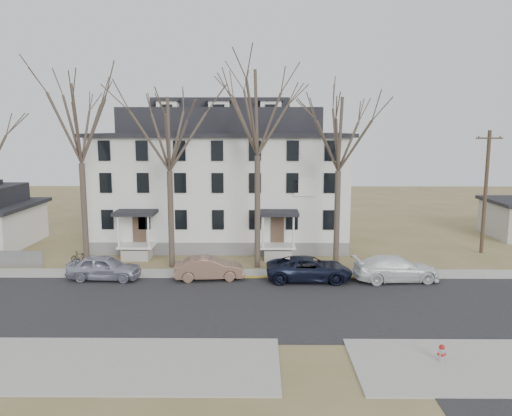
{
  "coord_description": "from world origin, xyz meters",
  "views": [
    {
      "loc": [
        1.21,
        -24.14,
        9.57
      ],
      "look_at": [
        0.91,
        9.0,
        4.33
      ],
      "focal_mm": 35.0,
      "sensor_mm": 36.0,
      "label": 1
    }
  ],
  "objects_px": {
    "tree_mid_right": "(339,129)",
    "car_silver": "(104,268)",
    "bicycle_left": "(138,253)",
    "tree_mid_left": "(168,129)",
    "tree_center": "(257,106)",
    "car_tan": "(209,269)",
    "fire_hydrant": "(442,354)",
    "utility_pole_far": "(486,191)",
    "boarding_house": "(223,179)",
    "car_white": "(396,269)",
    "tree_far_left": "(79,118)",
    "car_navy": "(309,269)",
    "bicycle_right": "(80,258)"
  },
  "relations": [
    {
      "from": "tree_far_left",
      "to": "car_tan",
      "type": "height_order",
      "value": "tree_far_left"
    },
    {
      "from": "tree_mid_left",
      "to": "utility_pole_far",
      "type": "bearing_deg",
      "value": 10.13
    },
    {
      "from": "bicycle_left",
      "to": "fire_hydrant",
      "type": "xyz_separation_m",
      "value": [
        16.64,
        -16.65,
        -0.03
      ]
    },
    {
      "from": "boarding_house",
      "to": "car_silver",
      "type": "bearing_deg",
      "value": -121.07
    },
    {
      "from": "tree_mid_right",
      "to": "car_silver",
      "type": "bearing_deg",
      "value": -168.46
    },
    {
      "from": "tree_center",
      "to": "car_white",
      "type": "distance_m",
      "value": 13.94
    },
    {
      "from": "tree_mid_right",
      "to": "fire_hydrant",
      "type": "bearing_deg",
      "value": -81.38
    },
    {
      "from": "tree_mid_left",
      "to": "tree_center",
      "type": "height_order",
      "value": "tree_center"
    },
    {
      "from": "utility_pole_far",
      "to": "bicycle_left",
      "type": "distance_m",
      "value": 26.9
    },
    {
      "from": "tree_mid_left",
      "to": "car_white",
      "type": "relative_size",
      "value": 2.36
    },
    {
      "from": "boarding_house",
      "to": "tree_far_left",
      "type": "distance_m",
      "value": 13.12
    },
    {
      "from": "car_tan",
      "to": "fire_hydrant",
      "type": "bearing_deg",
      "value": -143.41
    },
    {
      "from": "car_silver",
      "to": "bicycle_left",
      "type": "height_order",
      "value": "car_silver"
    },
    {
      "from": "tree_mid_left",
      "to": "car_navy",
      "type": "xyz_separation_m",
      "value": [
        9.32,
        -3.2,
        -8.85
      ]
    },
    {
      "from": "tree_mid_left",
      "to": "tree_center",
      "type": "bearing_deg",
      "value": 0.0
    },
    {
      "from": "car_white",
      "to": "bicycle_left",
      "type": "xyz_separation_m",
      "value": [
        -17.76,
        5.37,
        -0.35
      ]
    },
    {
      "from": "boarding_house",
      "to": "tree_mid_right",
      "type": "xyz_separation_m",
      "value": [
        8.5,
        -8.15,
        4.22
      ]
    },
    {
      "from": "tree_center",
      "to": "car_white",
      "type": "bearing_deg",
      "value": -20.08
    },
    {
      "from": "car_tan",
      "to": "tree_far_left",
      "type": "bearing_deg",
      "value": 64.77
    },
    {
      "from": "tree_mid_left",
      "to": "fire_hydrant",
      "type": "xyz_separation_m",
      "value": [
        13.7,
        -14.49,
        -9.19
      ]
    },
    {
      "from": "utility_pole_far",
      "to": "bicycle_left",
      "type": "bearing_deg",
      "value": -175.57
    },
    {
      "from": "utility_pole_far",
      "to": "car_navy",
      "type": "distance_m",
      "value": 16.52
    },
    {
      "from": "boarding_house",
      "to": "bicycle_left",
      "type": "distance_m",
      "value": 9.79
    },
    {
      "from": "tree_mid_right",
      "to": "car_silver",
      "type": "relative_size",
      "value": 2.75
    },
    {
      "from": "utility_pole_far",
      "to": "car_silver",
      "type": "distance_m",
      "value": 28.56
    },
    {
      "from": "tree_far_left",
      "to": "tree_center",
      "type": "xyz_separation_m",
      "value": [
        12.0,
        0.0,
        0.74
      ]
    },
    {
      "from": "boarding_house",
      "to": "tree_mid_left",
      "type": "relative_size",
      "value": 1.63
    },
    {
      "from": "car_white",
      "to": "bicycle_right",
      "type": "relative_size",
      "value": 3.59
    },
    {
      "from": "car_tan",
      "to": "car_white",
      "type": "distance_m",
      "value": 11.89
    },
    {
      "from": "utility_pole_far",
      "to": "car_tan",
      "type": "height_order",
      "value": "utility_pole_far"
    },
    {
      "from": "utility_pole_far",
      "to": "fire_hydrant",
      "type": "bearing_deg",
      "value": -117.67
    },
    {
      "from": "car_tan",
      "to": "bicycle_left",
      "type": "height_order",
      "value": "car_tan"
    },
    {
      "from": "bicycle_right",
      "to": "tree_center",
      "type": "bearing_deg",
      "value": -73.89
    },
    {
      "from": "boarding_house",
      "to": "bicycle_right",
      "type": "xyz_separation_m",
      "value": [
        -9.72,
        -7.6,
        -4.93
      ]
    },
    {
      "from": "tree_far_left",
      "to": "bicycle_right",
      "type": "height_order",
      "value": "tree_far_left"
    },
    {
      "from": "boarding_house",
      "to": "car_white",
      "type": "bearing_deg",
      "value": -43.92
    },
    {
      "from": "car_white",
      "to": "tree_mid_left",
      "type": "bearing_deg",
      "value": 72.51
    },
    {
      "from": "tree_center",
      "to": "car_silver",
      "type": "relative_size",
      "value": 3.18
    },
    {
      "from": "tree_center",
      "to": "car_navy",
      "type": "bearing_deg",
      "value": -43.94
    },
    {
      "from": "tree_mid_right",
      "to": "car_silver",
      "type": "distance_m",
      "value": 17.93
    },
    {
      "from": "boarding_house",
      "to": "bicycle_right",
      "type": "bearing_deg",
      "value": -141.97
    },
    {
      "from": "car_navy",
      "to": "bicycle_right",
      "type": "height_order",
      "value": "car_navy"
    },
    {
      "from": "boarding_house",
      "to": "fire_hydrant",
      "type": "relative_size",
      "value": 25.76
    },
    {
      "from": "utility_pole_far",
      "to": "bicycle_left",
      "type": "height_order",
      "value": "utility_pole_far"
    },
    {
      "from": "car_navy",
      "to": "car_tan",
      "type": "bearing_deg",
      "value": 88.6
    },
    {
      "from": "car_tan",
      "to": "bicycle_right",
      "type": "bearing_deg",
      "value": 63.13
    },
    {
      "from": "tree_far_left",
      "to": "tree_mid_right",
      "type": "xyz_separation_m",
      "value": [
        17.5,
        0.0,
        -0.74
      ]
    },
    {
      "from": "utility_pole_far",
      "to": "fire_hydrant",
      "type": "distance_m",
      "value": 21.58
    },
    {
      "from": "tree_mid_right",
      "to": "car_navy",
      "type": "relative_size",
      "value": 2.34
    },
    {
      "from": "boarding_house",
      "to": "tree_center",
      "type": "xyz_separation_m",
      "value": [
        3.0,
        -8.15,
        5.71
      ]
    }
  ]
}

